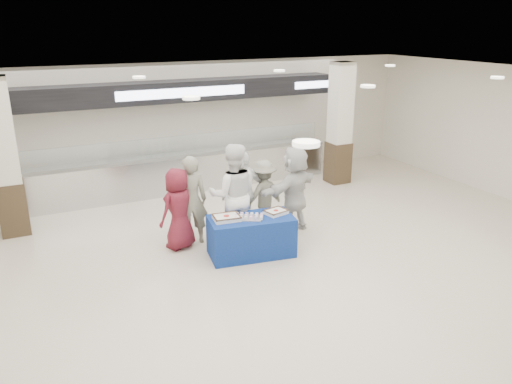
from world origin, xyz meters
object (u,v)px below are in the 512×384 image
civilian_white (294,190)px  sheet_cake_right (276,212)px  chef_tall (233,195)px  chef_short (244,193)px  soldier_b (263,195)px  cupcake_tray (249,216)px  display_table (251,236)px  soldier_a (191,200)px  sheet_cake_left (227,217)px  civilian_maroon (178,209)px

civilian_white → sheet_cake_right: bearing=16.7°
sheet_cake_right → chef_tall: chef_tall is taller
sheet_cake_right → chef_short: size_ratio=0.26×
chef_short → soldier_b: 0.47m
sheet_cake_right → chef_tall: bearing=130.5°
cupcake_tray → soldier_b: 1.36m
display_table → soldier_b: 1.36m
chef_short → civilian_white: 1.03m
chef_short → soldier_b: bearing=174.0°
display_table → soldier_b: size_ratio=1.04×
soldier_a → soldier_b: size_ratio=1.19×
cupcake_tray → chef_short: bearing=69.9°
cupcake_tray → soldier_b: soldier_b is taller
display_table → chef_tall: 0.90m
sheet_cake_left → soldier_a: soldier_a is taller
civilian_maroon → civilian_white: bearing=150.1°
cupcake_tray → soldier_b: size_ratio=0.38×
soldier_b → civilian_white: bearing=127.5°
sheet_cake_left → sheet_cake_right: sheet_cake_left is taller
display_table → civilian_maroon: size_ratio=0.97×
display_table → sheet_cake_left: 0.63m
cupcake_tray → civilian_white: size_ratio=0.31×
sheet_cake_left → cupcake_tray: (0.40, -0.11, -0.01)m
soldier_a → civilian_white: 2.13m
sheet_cake_left → cupcake_tray: size_ratio=0.89×
sheet_cake_left → soldier_b: size_ratio=0.34×
civilian_white → civilian_maroon: bearing=-30.2°
sheet_cake_right → soldier_a: 1.68m
sheet_cake_right → soldier_a: soldier_a is taller
cupcake_tray → civilian_maroon: (-1.04, 0.92, 0.01)m
chef_short → display_table: bearing=63.4°
chef_tall → chef_short: bearing=-117.5°
sheet_cake_right → soldier_b: 1.12m
display_table → cupcake_tray: cupcake_tray is taller
sheet_cake_right → chef_tall: 0.91m
soldier_a → soldier_b: soldier_a is taller
soldier_a → civilian_white: size_ratio=0.98×
soldier_a → display_table: bearing=140.2°
soldier_a → chef_tall: bearing=164.4°
cupcake_tray → civilian_maroon: size_ratio=0.36×
sheet_cake_left → sheet_cake_right: size_ratio=1.13×
soldier_a → soldier_b: bearing=-167.1°
cupcake_tray → chef_tall: 0.70m
display_table → chef_short: chef_short is taller
chef_tall → chef_short: chef_tall is taller
cupcake_tray → soldier_a: 1.29m
sheet_cake_left → sheet_cake_right: (0.95, -0.12, -0.01)m
civilian_white → display_table: bearing=2.5°
sheet_cake_right → soldier_b: soldier_b is taller
chef_tall → soldier_b: bearing=-135.7°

